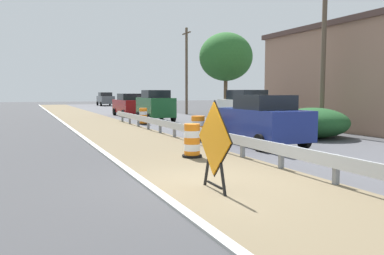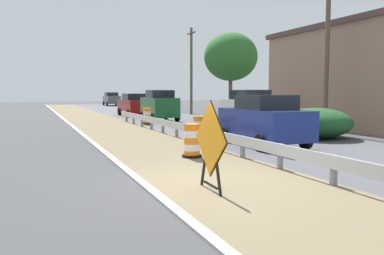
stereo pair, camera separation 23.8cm
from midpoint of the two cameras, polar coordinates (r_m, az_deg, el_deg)
name	(u,v)px [view 1 (the left image)]	position (r m, az deg, el deg)	size (l,w,h in m)	color
ground_plane	(207,184)	(9.04, 1.44, -8.37)	(160.00, 160.00, 0.00)	#3D3D3F
median_dirt_strip	(239,181)	(9.43, 6.16, -7.82)	(4.10, 120.00, 0.01)	#706047
curb_near_edge	(153,190)	(8.59, -6.54, -9.12)	(0.20, 120.00, 0.11)	#ADADA8
guardrail_median	(304,156)	(10.21, 15.53, -4.02)	(0.18, 41.24, 0.71)	silver
warning_sign_diamond	(214,142)	(8.32, 2.46, -2.17)	(0.11, 1.67, 1.97)	black
traffic_barrel_nearest	(192,142)	(12.65, -0.53, -2.17)	(0.65, 0.65, 1.10)	orange
traffic_barrel_close	(198,129)	(17.11, 0.49, -0.26)	(0.74, 0.74, 1.07)	orange
traffic_barrel_mid	(143,117)	(25.59, -7.45, 1.54)	(0.64, 0.64, 1.07)	orange
car_lead_near_lane	(129,105)	(34.63, -9.47, 3.32)	(2.09, 4.81, 1.98)	maroon
car_trailing_near_lane	(248,109)	(22.67, 7.90, 2.66)	(2.12, 4.71, 2.24)	silver
car_lead_far_lane	(262,120)	(15.62, 9.86, 1.06)	(2.23, 4.35, 2.01)	navy
car_mid_far_lane	(105,99)	(61.29, -12.72, 4.11)	(2.20, 4.75, 2.05)	#4C5156
car_trailing_far_lane	(155,106)	(28.71, -5.66, 3.23)	(2.12, 4.07, 2.25)	#195128
roadside_shop_near	(373,78)	(25.69, 24.86, 6.66)	(8.54, 11.05, 5.92)	#93705B
utility_pole_near	(324,48)	(20.88, 18.48, 11.04)	(0.24, 1.80, 8.34)	brown
utility_pole_mid	(187,70)	(36.74, -1.00, 8.49)	(0.24, 1.80, 8.07)	brown
bush_roadside	(313,123)	(18.83, 17.09, 0.68)	(3.26, 3.26, 1.40)	#1E4C23
tree_roadside	(226,57)	(37.57, 4.82, 10.30)	(5.07, 5.07, 7.73)	brown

